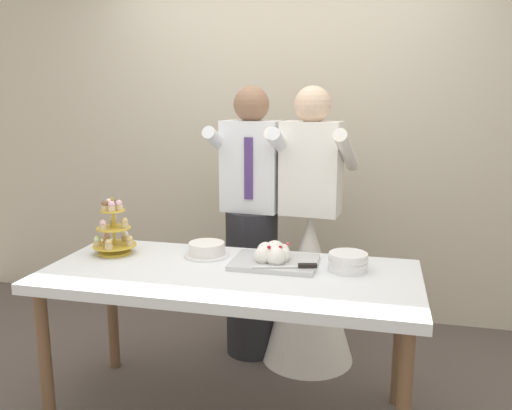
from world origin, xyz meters
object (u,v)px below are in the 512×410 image
object	(u,v)px
dessert_table	(229,286)
main_cake_tray	(274,257)
round_cake	(207,250)
person_groom	(252,238)
person_bride	(309,268)
cupcake_stand	(114,231)
plate_stack	(348,262)

from	to	relation	value
dessert_table	main_cake_tray	distance (m)	0.27
dessert_table	round_cake	bearing A→B (deg)	131.40
person_groom	person_bride	xyz separation A→B (m)	(0.36, -0.01, -0.16)
cupcake_stand	person_groom	world-z (taller)	person_groom
main_cake_tray	person_bride	bearing A→B (deg)	79.29
cupcake_stand	plate_stack	distance (m)	1.24
cupcake_stand	main_cake_tray	xyz separation A→B (m)	(0.87, 0.01, -0.08)
person_bride	round_cake	bearing A→B (deg)	-134.49
main_cake_tray	round_cake	world-z (taller)	main_cake_tray
cupcake_stand	dessert_table	bearing A→B (deg)	-11.52
main_cake_tray	person_bride	size ratio (longest dim) A/B	0.26
person_bride	dessert_table	bearing A→B (deg)	-112.76
dessert_table	plate_stack	bearing A→B (deg)	14.83
cupcake_stand	person_groom	distance (m)	0.85
dessert_table	person_groom	world-z (taller)	person_groom
plate_stack	main_cake_tray	bearing A→B (deg)	179.70
cupcake_stand	round_cake	xyz separation A→B (m)	(0.49, 0.07, -0.09)
main_cake_tray	dessert_table	bearing A→B (deg)	-141.87
plate_stack	round_cake	distance (m)	0.74
dessert_table	main_cake_tray	bearing A→B (deg)	38.13
main_cake_tray	plate_stack	world-z (taller)	main_cake_tray
dessert_table	cupcake_stand	xyz separation A→B (m)	(-0.68, 0.14, 0.20)
cupcake_stand	round_cake	bearing A→B (deg)	8.32
cupcake_stand	person_bride	size ratio (longest dim) A/B	0.18
plate_stack	person_groom	distance (m)	0.84
cupcake_stand	plate_stack	bearing A→B (deg)	0.37
plate_stack	person_bride	bearing A→B (deg)	115.24
main_cake_tray	round_cake	size ratio (longest dim) A/B	1.80
plate_stack	round_cake	xyz separation A→B (m)	(-0.74, 0.06, -0.01)
person_groom	plate_stack	bearing A→B (deg)	-42.36
cupcake_stand	plate_stack	world-z (taller)	cupcake_stand
dessert_table	round_cake	world-z (taller)	round_cake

